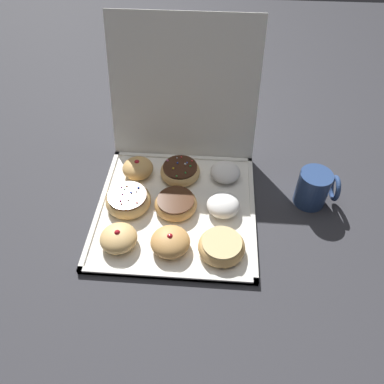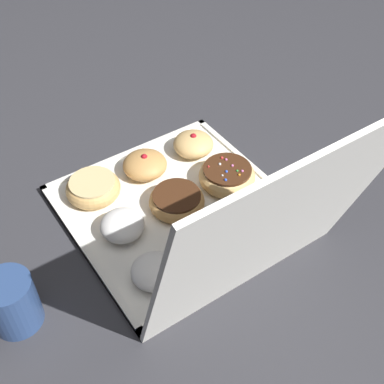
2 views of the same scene
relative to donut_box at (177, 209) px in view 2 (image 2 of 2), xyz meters
name	(u,v)px [view 2 (image 2 of 2)]	position (x,y,z in m)	size (l,w,h in m)	color
ground_plane	(177,211)	(0.00, 0.00, -0.01)	(3.00, 3.00, 0.00)	#333338
donut_box	(177,209)	(0.00, 0.00, 0.00)	(0.40, 0.40, 0.01)	white
box_lid_open	(276,230)	(0.00, 0.26, 0.18)	(0.40, 0.39, 0.01)	white
jelly_filled_donut_0	(193,144)	(-0.12, -0.12, 0.03)	(0.09, 0.09, 0.05)	#E5B770
jelly_filled_donut_1	(146,164)	(0.00, -0.12, 0.03)	(0.09, 0.09, 0.05)	tan
glazed_ring_donut_2	(93,188)	(0.12, -0.12, 0.02)	(0.11, 0.11, 0.04)	tan
sprinkle_donut_3	(226,174)	(-0.12, 0.00, 0.03)	(0.12, 0.12, 0.04)	#E5B770
chocolate_frosted_donut_4	(178,200)	(0.00, 0.00, 0.02)	(0.11, 0.11, 0.03)	tan
powdered_filled_donut_5	(121,224)	(0.12, 0.00, 0.03)	(0.08, 0.08, 0.04)	white
jelly_filled_donut_6	(262,210)	(-0.12, 0.12, 0.03)	(0.08, 0.08, 0.05)	tan
sprinkle_donut_7	(214,238)	(0.00, 0.12, 0.02)	(0.11, 0.11, 0.04)	#E5B770
powdered_filled_donut_8	(155,271)	(0.12, 0.12, 0.03)	(0.08, 0.08, 0.04)	white
coffee_mug	(9,303)	(0.35, 0.06, 0.05)	(0.10, 0.08, 0.10)	navy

